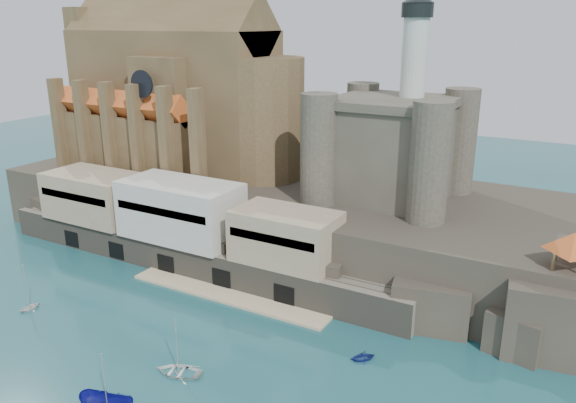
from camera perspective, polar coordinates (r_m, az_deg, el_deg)
The scene contains 10 objects.
ground at distance 66.99m, azimuth -16.88°, elevation -15.03°, with size 300.00×300.00×0.00m, color #184A50.
promontory at distance 93.17m, azimuth 0.22°, elevation -1.31°, with size 100.00×36.00×10.00m.
quay at distance 85.61m, azimuth -11.01°, elevation -2.61°, with size 70.00×12.00×13.05m.
church at distance 104.58m, azimuth -10.79°, elevation 10.19°, with size 47.00×25.93×30.51m.
castle_keep at distance 84.72m, azimuth 10.51°, elevation 5.84°, with size 21.20×21.20×29.30m.
rock_outcrop at distance 70.74m, azimuth 26.01°, elevation -10.56°, with size 14.50×10.50×8.70m.
pavilion at distance 67.46m, azimuth 27.01°, elevation -3.93°, with size 6.40×6.40×5.40m.
boat_4 at distance 81.00m, azimuth -24.74°, elevation -9.93°, with size 2.37×1.45×2.75m, color silver.
boat_6 at distance 63.18m, azimuth -11.05°, elevation -16.72°, with size 3.62×1.05×5.07m, color white.
boat_7 at distance 64.65m, azimuth 7.59°, elevation -15.65°, with size 2.42×1.48×2.81m, color navy.
Camera 1 is at (42.67, -37.50, 35.51)m, focal length 35.00 mm.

